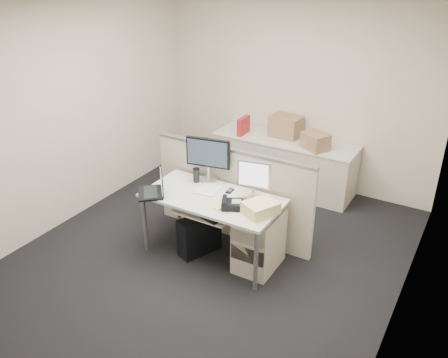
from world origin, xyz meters
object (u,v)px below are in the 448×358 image
Objects in this scene: laptop at (150,183)px; desk_phone at (232,205)px; desk at (213,202)px; monitor_main at (208,160)px.

desk_phone is at bearing 61.45° from laptop.
laptop is 1.58× the size of desk_phone.
laptop is (-0.62, -0.28, 0.20)m from desk.
monitor_main is 0.72m from laptop.
monitor_main reaches higher than laptop.
monitor_main is 0.73m from desk_phone.
laptop is (-0.37, -0.60, -0.13)m from monitor_main.
desk_phone is (0.55, -0.42, -0.22)m from monitor_main.
monitor_main reaches higher than desk.
monitor_main is at bearing 128.00° from desk.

